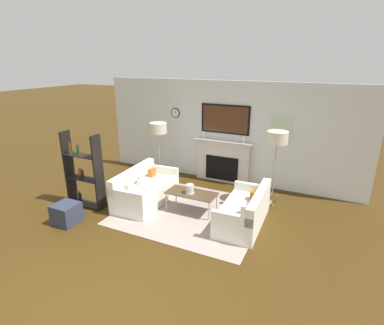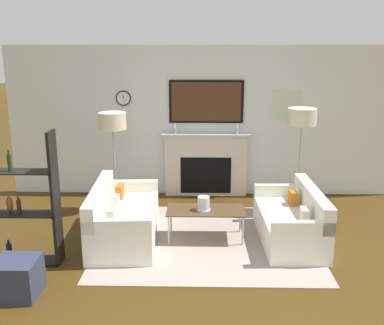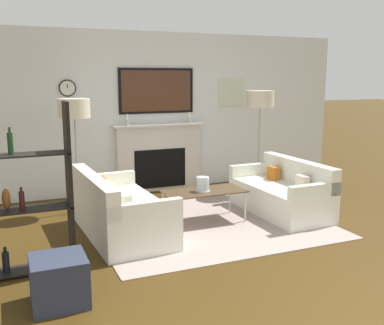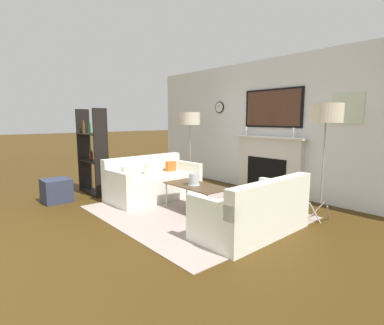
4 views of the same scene
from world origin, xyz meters
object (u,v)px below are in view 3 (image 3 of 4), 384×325
Objects in this scene: couch_left at (119,213)px; hurricane_candle at (203,185)px; couch_right at (282,194)px; coffee_table at (204,193)px; shelf_unit at (22,196)px; floor_lamp_left at (74,110)px; ottoman at (59,281)px; floor_lamp_right at (260,100)px.

hurricane_candle is (1.15, 0.04, 0.24)m from couch_left.
couch_right reaches higher than coffee_table.
hurricane_candle is at bearing 18.40° from shelf_unit.
floor_lamp_left reaches higher than ottoman.
shelf_unit is (-3.84, -1.91, -0.77)m from floor_lamp_right.
shelf_unit reaches higher than ottoman.
floor_lamp_left is (-1.50, 1.13, 1.09)m from coffee_table.
floor_lamp_left is at bearing 104.79° from couch_left.
shelf_unit is at bearing -153.59° from floor_lamp_right.
coffee_table is (-1.22, 0.05, 0.13)m from couch_right.
shelf_unit is 3.65× the size of ottoman.
floor_lamp_right reaches higher than coffee_table.
coffee_table is 2.47m from shelf_unit.
couch_right is at bearing 0.08° from couch_left.
floor_lamp_right is 3.70× the size of ottoman.
ottoman is (-2.06, -1.55, -0.31)m from hurricane_candle.
floor_lamp_right reaches higher than couch_left.
couch_left is 9.04× the size of hurricane_candle.
couch_right is 3.47× the size of ottoman.
hurricane_candle is 2.10m from floor_lamp_left.
floor_lamp_right is 1.01× the size of shelf_unit.
hurricane_candle is at bearing 36.90° from ottoman.
couch_left is at bearing -156.33° from floor_lamp_right.
coffee_table is at bearing -143.51° from floor_lamp_right.
couch_left is 1.10× the size of couch_right.
shelf_unit reaches higher than hurricane_candle.
couch_left is 1.76m from ottoman.
hurricane_candle is (-1.25, 0.04, 0.25)m from couch_right.
couch_left is at bearing -75.21° from floor_lamp_left.
shelf_unit is at bearing -113.06° from floor_lamp_left.
couch_left is 1.62× the size of coffee_table.
shelf_unit reaches higher than couch_right.
floor_lamp_left is at bearing 142.90° from coffee_table.
floor_lamp_right reaches higher than floor_lamp_left.
couch_left is at bearing 32.52° from shelf_unit.
ottoman is at bearing -102.34° from floor_lamp_left.
coffee_table is at bearing 36.80° from ottoman.
shelf_unit is (-2.31, -0.78, 0.39)m from coffee_table.
coffee_table is at bearing 29.11° from hurricane_candle.
floor_lamp_right reaches higher than hurricane_candle.
floor_lamp_left is 3.54× the size of ottoman.
floor_lamp_right reaches higher than ottoman.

